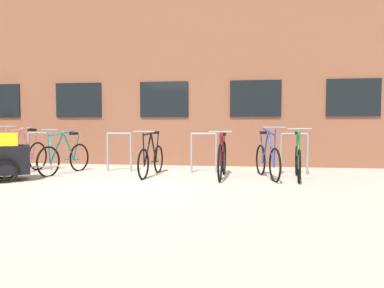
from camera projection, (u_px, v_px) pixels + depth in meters
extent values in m
plane|color=#B2ADA0|center=(127.00, 186.00, 6.25)|extent=(42.00, 42.00, 0.00)
cube|color=brown|center=(183.00, 74.00, 12.50)|extent=(28.00, 6.57, 5.82)
cube|color=black|center=(79.00, 100.00, 9.61)|extent=(1.30, 0.04, 0.94)
cube|color=black|center=(164.00, 99.00, 9.30)|extent=(1.30, 0.04, 0.94)
cube|color=black|center=(255.00, 98.00, 8.99)|extent=(1.30, 0.04, 0.94)
cube|color=black|center=(353.00, 98.00, 8.68)|extent=(1.30, 0.04, 0.94)
cylinder|color=gray|center=(29.00, 151.00, 8.50)|extent=(0.05, 0.05, 0.89)
cylinder|color=gray|center=(51.00, 152.00, 8.43)|extent=(0.05, 0.05, 0.89)
cylinder|color=gray|center=(39.00, 133.00, 8.44)|extent=(0.57, 0.05, 0.05)
cylinder|color=gray|center=(108.00, 152.00, 8.24)|extent=(0.05, 0.05, 0.89)
cylinder|color=gray|center=(131.00, 153.00, 8.17)|extent=(0.05, 0.05, 0.89)
cylinder|color=gray|center=(119.00, 134.00, 8.18)|extent=(0.57, 0.05, 0.05)
cylinder|color=gray|center=(192.00, 153.00, 7.99)|extent=(0.05, 0.05, 0.89)
cylinder|color=gray|center=(216.00, 153.00, 7.91)|extent=(0.05, 0.05, 0.89)
cylinder|color=gray|center=(204.00, 134.00, 7.92)|extent=(0.57, 0.05, 0.05)
cylinder|color=gray|center=(281.00, 154.00, 7.73)|extent=(0.05, 0.05, 0.89)
cylinder|color=gray|center=(307.00, 154.00, 7.65)|extent=(0.05, 0.05, 0.89)
cylinder|color=gray|center=(294.00, 134.00, 7.67)|extent=(0.57, 0.05, 0.05)
torus|color=black|center=(158.00, 159.00, 8.03)|extent=(0.09, 0.64, 0.64)
torus|color=black|center=(143.00, 164.00, 7.02)|extent=(0.09, 0.64, 0.64)
cylinder|color=black|center=(148.00, 149.00, 7.28)|extent=(0.07, 0.50, 0.69)
cylinder|color=black|center=(154.00, 148.00, 7.68)|extent=(0.06, 0.37, 0.65)
cylinder|color=black|center=(150.00, 133.00, 7.43)|extent=(0.09, 0.80, 0.07)
cylinder|color=black|center=(155.00, 161.00, 7.78)|extent=(0.06, 0.52, 0.07)
cylinder|color=black|center=(157.00, 147.00, 7.93)|extent=(0.04, 0.20, 0.60)
cylinder|color=black|center=(144.00, 149.00, 7.03)|extent=(0.03, 0.08, 0.63)
cube|color=black|center=(156.00, 133.00, 7.82)|extent=(0.11, 0.21, 0.06)
cylinder|color=gray|center=(144.00, 132.00, 7.03)|extent=(0.44, 0.06, 0.03)
torus|color=black|center=(224.00, 158.00, 7.75)|extent=(0.07, 0.75, 0.75)
torus|color=black|center=(220.00, 163.00, 6.74)|extent=(0.07, 0.75, 0.75)
cylinder|color=maroon|center=(221.00, 149.00, 7.01)|extent=(0.06, 0.49, 0.65)
cylinder|color=maroon|center=(223.00, 149.00, 7.40)|extent=(0.05, 0.36, 0.58)
cylinder|color=maroon|center=(222.00, 135.00, 7.15)|extent=(0.07, 0.80, 0.11)
cylinder|color=maroon|center=(223.00, 160.00, 7.50)|extent=(0.04, 0.51, 0.08)
cylinder|color=maroon|center=(224.00, 147.00, 7.65)|extent=(0.03, 0.20, 0.51)
cylinder|color=maroon|center=(220.00, 148.00, 6.75)|extent=(0.03, 0.08, 0.58)
cube|color=black|center=(224.00, 134.00, 7.54)|extent=(0.11, 0.20, 0.06)
cylinder|color=gray|center=(220.00, 132.00, 6.76)|extent=(0.44, 0.04, 0.03)
torus|color=black|center=(79.00, 158.00, 8.29)|extent=(0.20, 0.66, 0.67)
torus|color=black|center=(48.00, 162.00, 7.37)|extent=(0.20, 0.66, 0.67)
cylinder|color=teal|center=(57.00, 147.00, 7.61)|extent=(0.15, 0.47, 0.71)
cylinder|color=teal|center=(69.00, 148.00, 7.96)|extent=(0.12, 0.34, 0.61)
cylinder|color=teal|center=(62.00, 133.00, 7.73)|extent=(0.22, 0.75, 0.13)
cylinder|color=teal|center=(72.00, 160.00, 8.06)|extent=(0.14, 0.49, 0.07)
cylinder|color=teal|center=(77.00, 146.00, 8.19)|extent=(0.07, 0.20, 0.56)
cylinder|color=teal|center=(49.00, 147.00, 7.38)|extent=(0.05, 0.08, 0.65)
cube|color=black|center=(74.00, 134.00, 8.09)|extent=(0.15, 0.22, 0.06)
cylinder|color=gray|center=(49.00, 130.00, 7.38)|extent=(0.43, 0.13, 0.03)
torus|color=black|center=(38.00, 156.00, 8.47)|extent=(0.10, 0.70, 0.70)
torus|color=black|center=(7.00, 161.00, 7.49)|extent=(0.10, 0.70, 0.70)
cylinder|color=pink|center=(16.00, 145.00, 7.74)|extent=(0.08, 0.49, 0.77)
cylinder|color=pink|center=(28.00, 146.00, 8.12)|extent=(0.07, 0.36, 0.68)
cylinder|color=pink|center=(21.00, 130.00, 7.88)|extent=(0.11, 0.79, 0.12)
cylinder|color=pink|center=(31.00, 158.00, 8.23)|extent=(0.07, 0.51, 0.07)
cylinder|color=pink|center=(35.00, 144.00, 8.37)|extent=(0.04, 0.20, 0.62)
cylinder|color=pink|center=(7.00, 144.00, 7.49)|extent=(0.03, 0.08, 0.70)
cube|color=black|center=(32.00, 130.00, 8.26)|extent=(0.12, 0.21, 0.06)
cylinder|color=gray|center=(8.00, 126.00, 7.49)|extent=(0.44, 0.06, 0.03)
torus|color=black|center=(297.00, 161.00, 7.61)|extent=(0.12, 0.65, 0.65)
torus|color=black|center=(299.00, 167.00, 6.57)|extent=(0.12, 0.65, 0.65)
cylinder|color=#1E7238|center=(299.00, 149.00, 6.84)|extent=(0.10, 0.52, 0.75)
cylinder|color=#1E7238|center=(298.00, 150.00, 7.25)|extent=(0.08, 0.39, 0.65)
cylinder|color=#1E7238|center=(298.00, 133.00, 6.99)|extent=(0.14, 0.85, 0.13)
cylinder|color=#1E7238|center=(297.00, 163.00, 7.35)|extent=(0.09, 0.54, 0.07)
cylinder|color=#1E7238|center=(297.00, 148.00, 7.51)|extent=(0.05, 0.20, 0.59)
cylinder|color=#1E7238|center=(299.00, 149.00, 6.58)|extent=(0.04, 0.08, 0.68)
cube|color=black|center=(297.00, 133.00, 7.40)|extent=(0.12, 0.21, 0.06)
cylinder|color=gray|center=(300.00, 129.00, 6.58)|extent=(0.44, 0.08, 0.03)
torus|color=black|center=(261.00, 160.00, 7.67)|extent=(0.18, 0.67, 0.68)
torus|color=black|center=(275.00, 165.00, 6.69)|extent=(0.18, 0.67, 0.68)
cylinder|color=#233893|center=(271.00, 147.00, 6.94)|extent=(0.13, 0.47, 0.76)
cylinder|color=#233893|center=(265.00, 149.00, 7.32)|extent=(0.11, 0.35, 0.64)
cylinder|color=#233893|center=(269.00, 132.00, 7.08)|extent=(0.20, 0.76, 0.16)
cylinder|color=#233893|center=(264.00, 162.00, 7.43)|extent=(0.13, 0.49, 0.07)
cylinder|color=#233893|center=(262.00, 147.00, 7.57)|extent=(0.07, 0.20, 0.58)
cylinder|color=#233893|center=(275.00, 147.00, 6.69)|extent=(0.04, 0.08, 0.70)
cube|color=black|center=(263.00, 133.00, 7.46)|extent=(0.14, 0.22, 0.06)
cylinder|color=gray|center=(275.00, 127.00, 6.70)|extent=(0.44, 0.12, 0.03)
cube|color=black|center=(4.00, 160.00, 6.81)|extent=(1.08, 0.99, 0.56)
torus|color=black|center=(5.00, 167.00, 7.12)|extent=(0.45, 0.32, 0.52)
torus|color=black|center=(4.00, 171.00, 6.52)|extent=(0.45, 0.32, 0.52)
cylinder|color=gray|center=(45.00, 166.00, 7.13)|extent=(0.48, 0.33, 0.03)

